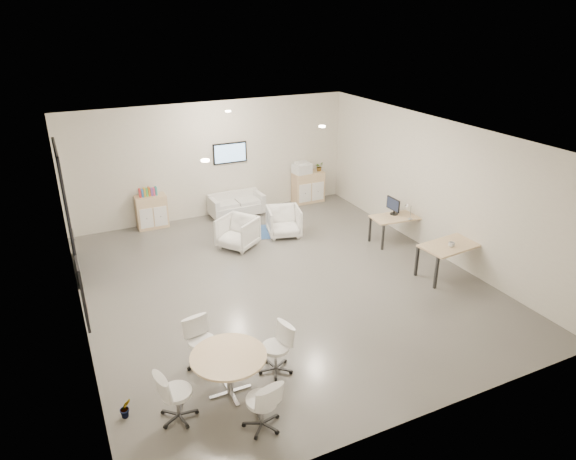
# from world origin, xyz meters

# --- Properties ---
(room_shell) EXTENTS (9.60, 10.60, 4.80)m
(room_shell) POSITION_xyz_m (0.00, 0.00, 1.60)
(room_shell) COLOR #5C5954
(room_shell) RESTS_ON ground
(glass_door) EXTENTS (0.09, 1.90, 2.85)m
(glass_door) POSITION_xyz_m (-3.95, 2.51, 1.50)
(glass_door) COLOR black
(glass_door) RESTS_ON room_shell
(artwork) EXTENTS (0.05, 0.54, 1.04)m
(artwork) POSITION_xyz_m (-3.97, -1.60, 1.55)
(artwork) COLOR black
(artwork) RESTS_ON room_shell
(wall_tv) EXTENTS (0.98, 0.06, 0.58)m
(wall_tv) POSITION_xyz_m (0.50, 4.46, 1.75)
(wall_tv) COLOR black
(wall_tv) RESTS_ON room_shell
(ceiling_spots) EXTENTS (3.14, 4.14, 0.03)m
(ceiling_spots) POSITION_xyz_m (-0.20, 0.83, 3.18)
(ceiling_spots) COLOR #FFEAC6
(ceiling_spots) RESTS_ON room_shell
(sideboard_left) EXTENTS (0.80, 0.42, 0.90)m
(sideboard_left) POSITION_xyz_m (-1.85, 4.27, 0.45)
(sideboard_left) COLOR tan
(sideboard_left) RESTS_ON room_shell
(sideboard_right) EXTENTS (0.94, 0.45, 0.94)m
(sideboard_right) POSITION_xyz_m (2.88, 4.25, 0.47)
(sideboard_right) COLOR tan
(sideboard_right) RESTS_ON room_shell
(books) EXTENTS (0.47, 0.14, 0.22)m
(books) POSITION_xyz_m (-1.89, 4.27, 1.01)
(books) COLOR red
(books) RESTS_ON sideboard_left
(printer) EXTENTS (0.55, 0.48, 0.35)m
(printer) POSITION_xyz_m (2.66, 4.25, 1.10)
(printer) COLOR white
(printer) RESTS_ON sideboard_right
(loveseat) EXTENTS (1.52, 0.79, 0.56)m
(loveseat) POSITION_xyz_m (0.49, 4.12, 0.30)
(loveseat) COLOR silver
(loveseat) RESTS_ON room_shell
(blue_rug) EXTENTS (1.60, 1.27, 0.01)m
(blue_rug) POSITION_xyz_m (0.30, 2.78, 0.01)
(blue_rug) COLOR #315C97
(blue_rug) RESTS_ON room_shell
(armchair_left) EXTENTS (1.11, 1.13, 0.85)m
(armchair_left) POSITION_xyz_m (-0.20, 2.10, 0.43)
(armchair_left) COLOR silver
(armchair_left) RESTS_ON room_shell
(armchair_right) EXTENTS (0.98, 0.94, 0.84)m
(armchair_right) POSITION_xyz_m (1.13, 2.25, 0.42)
(armchair_right) COLOR silver
(armchair_right) RESTS_ON room_shell
(desk_rear) EXTENTS (1.36, 0.77, 0.68)m
(desk_rear) POSITION_xyz_m (3.53, 0.69, 0.61)
(desk_rear) COLOR tan
(desk_rear) RESTS_ON room_shell
(desk_front) EXTENTS (1.55, 0.89, 0.77)m
(desk_front) POSITION_xyz_m (3.51, -1.32, 0.69)
(desk_front) COLOR tan
(desk_front) RESTS_ON room_shell
(monitor) EXTENTS (0.20, 0.50, 0.44)m
(monitor) POSITION_xyz_m (3.49, 0.84, 0.92)
(monitor) COLOR black
(monitor) RESTS_ON desk_rear
(round_table) EXTENTS (1.15, 1.15, 0.70)m
(round_table) POSITION_xyz_m (-2.17, -2.83, 0.62)
(round_table) COLOR tan
(round_table) RESTS_ON room_shell
(meeting_chairs) EXTENTS (2.38, 2.38, 0.82)m
(meeting_chairs) POSITION_xyz_m (-2.17, -2.83, 0.41)
(meeting_chairs) COLOR white
(meeting_chairs) RESTS_ON room_shell
(plant_cabinet) EXTENTS (0.33, 0.34, 0.21)m
(plant_cabinet) POSITION_xyz_m (3.24, 4.25, 1.04)
(plant_cabinet) COLOR #3F7F3F
(plant_cabinet) RESTS_ON sideboard_right
(plant_floor) EXTENTS (0.21, 0.33, 0.14)m
(plant_floor) POSITION_xyz_m (-3.70, -2.66, 0.07)
(plant_floor) COLOR #3F7F3F
(plant_floor) RESTS_ON room_shell
(cup) EXTENTS (0.15, 0.13, 0.13)m
(cup) POSITION_xyz_m (3.35, -1.43, 0.84)
(cup) COLOR white
(cup) RESTS_ON desk_front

